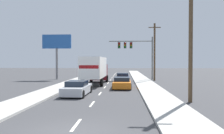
# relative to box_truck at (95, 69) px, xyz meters

# --- Properties ---
(ground_plane) EXTENTS (140.00, 140.00, 0.00)m
(ground_plane) POSITION_rel_box_truck_xyz_m (1.47, 5.54, -1.97)
(ground_plane) COLOR #3D3D3F
(sidewalk_right) EXTENTS (2.49, 80.00, 0.14)m
(sidewalk_right) POSITION_rel_box_truck_xyz_m (6.26, 0.54, -1.90)
(sidewalk_right) COLOR #B2AFA8
(sidewalk_right) RESTS_ON ground_plane
(sidewalk_left) EXTENTS (2.49, 80.00, 0.14)m
(sidewalk_left) POSITION_rel_box_truck_xyz_m (-3.33, 0.54, -1.90)
(sidewalk_left) COLOR #B2AFA8
(sidewalk_left) RESTS_ON ground_plane
(lane_markings) EXTENTS (0.14, 57.00, 0.01)m
(lane_markings) POSITION_rel_box_truck_xyz_m (1.47, 4.47, -1.97)
(lane_markings) COLOR silver
(lane_markings) RESTS_ON ground_plane
(box_truck) EXTENTS (2.66, 9.13, 3.36)m
(box_truck) POSITION_rel_box_truck_xyz_m (0.00, 0.00, 0.00)
(box_truck) COLOR white
(box_truck) RESTS_ON ground_plane
(car_silver) EXTENTS (1.98, 4.54, 1.22)m
(car_silver) POSITION_rel_box_truck_xyz_m (-0.36, -9.04, -1.41)
(car_silver) COLOR #B7BABF
(car_silver) RESTS_ON ground_plane
(car_navy) EXTENTS (1.85, 4.54, 1.26)m
(car_navy) POSITION_rel_box_truck_xyz_m (3.39, 3.61, -1.39)
(car_navy) COLOR #141E4C
(car_navy) RESTS_ON ground_plane
(car_orange) EXTENTS (1.94, 4.42, 1.18)m
(car_orange) POSITION_rel_box_truck_xyz_m (3.36, -3.83, -1.43)
(car_orange) COLOR orange
(car_orange) RESTS_ON ground_plane
(traffic_signal_mast) EXTENTS (6.98, 0.69, 6.77)m
(traffic_signal_mast) POSITION_rel_box_truck_xyz_m (4.88, 8.27, 3.05)
(traffic_signal_mast) COLOR #595B56
(traffic_signal_mast) RESTS_ON ground_plane
(utility_pole_near) EXTENTS (1.80, 0.28, 9.83)m
(utility_pole_near) POSITION_rel_box_truck_xyz_m (8.17, -12.03, 3.08)
(utility_pole_near) COLOR brown
(utility_pole_near) RESTS_ON ground_plane
(utility_pole_mid) EXTENTS (1.80, 0.28, 8.55)m
(utility_pole_mid) POSITION_rel_box_truck_xyz_m (8.13, 6.31, 2.44)
(utility_pole_mid) COLOR brown
(utility_pole_mid) RESTS_ON ground_plane
(roadside_billboard) EXTENTS (4.67, 0.36, 7.18)m
(roadside_billboard) POSITION_rel_box_truck_xyz_m (-7.20, 7.93, 3.25)
(roadside_billboard) COLOR slate
(roadside_billboard) RESTS_ON ground_plane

